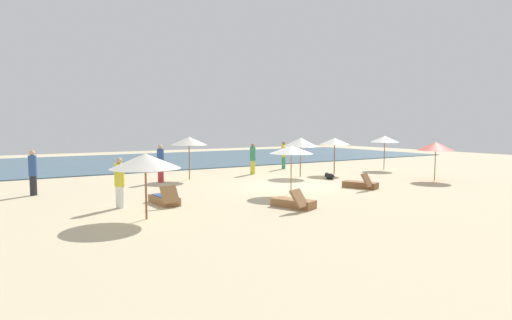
{
  "coord_description": "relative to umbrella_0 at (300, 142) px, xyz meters",
  "views": [
    {
      "loc": [
        -11.65,
        -15.47,
        2.8
      ],
      "look_at": [
        -0.7,
        1.99,
        1.1
      ],
      "focal_mm": 29.72,
      "sensor_mm": 36.0,
      "label": 1
    }
  ],
  "objects": [
    {
      "name": "person_4",
      "position": [
        -10.6,
        -3.7,
        -1.01
      ],
      "size": [
        0.37,
        0.37,
        1.71
      ],
      "color": "white",
      "rests_on": "ground_plane"
    },
    {
      "name": "umbrella_0",
      "position": [
        0.0,
        0.0,
        0.0
      ],
      "size": [
        1.89,
        1.89,
        2.12
      ],
      "color": "olive",
      "rests_on": "ground_plane"
    },
    {
      "name": "person_1",
      "position": [
        -1.56,
        2.41,
        -0.98
      ],
      "size": [
        0.37,
        0.37,
        1.76
      ],
      "color": "yellow",
      "rests_on": "ground_plane"
    },
    {
      "name": "ocean_water",
      "position": [
        -2.57,
        14.34,
        -1.84
      ],
      "size": [
        48.0,
        16.0,
        0.06
      ],
      "primitive_type": "cube",
      "color": "#3D6075",
      "rests_on": "ground_plane"
    },
    {
      "name": "umbrella_3",
      "position": [
        -3.89,
        -4.36,
        -0.07
      ],
      "size": [
        1.78,
        1.78,
        1.96
      ],
      "color": "olive",
      "rests_on": "ground_plane"
    },
    {
      "name": "person_2",
      "position": [
        1.65,
        3.85,
        -0.96
      ],
      "size": [
        0.35,
        0.35,
        1.77
      ],
      "color": "#338C59",
      "rests_on": "ground_plane"
    },
    {
      "name": "lounger_2",
      "position": [
        -9.08,
        -3.84,
        -1.7
      ],
      "size": [
        0.7,
        1.69,
        0.73
      ],
      "color": "olive",
      "rests_on": "ground_plane"
    },
    {
      "name": "lounger_1",
      "position": [
        -5.58,
        -6.79,
        -1.7
      ],
      "size": [
        1.17,
        1.76,
        0.72
      ],
      "color": "olive",
      "rests_on": "ground_plane"
    },
    {
      "name": "umbrella_4",
      "position": [
        -5.6,
        2.09,
        0.11
      ],
      "size": [
        1.85,
        1.85,
        2.2
      ],
      "color": "brown",
      "rests_on": "ground_plane"
    },
    {
      "name": "dog",
      "position": [
        0.59,
        -1.68,
        -1.71
      ],
      "size": [
        0.37,
        0.7,
        0.32
      ],
      "color": "black",
      "rests_on": "ground_plane"
    },
    {
      "name": "umbrella_6",
      "position": [
        4.85,
        -4.85,
        -0.14
      ],
      "size": [
        1.83,
        1.83,
        1.95
      ],
      "color": "brown",
      "rests_on": "ground_plane"
    },
    {
      "name": "umbrella_5",
      "position": [
        2.46,
        -0.01,
        -0.0
      ],
      "size": [
        1.73,
        1.73,
        2.06
      ],
      "color": "brown",
      "rests_on": "ground_plane"
    },
    {
      "name": "umbrella_2",
      "position": [
        6.78,
        0.12,
        0.04
      ],
      "size": [
        1.77,
        1.77,
        2.12
      ],
      "color": "brown",
      "rests_on": "ground_plane"
    },
    {
      "name": "person_0",
      "position": [
        -7.23,
        1.81,
        -0.93
      ],
      "size": [
        0.47,
        0.47,
        1.85
      ],
      "color": "#BF3338",
      "rests_on": "ground_plane"
    },
    {
      "name": "ground_plane",
      "position": [
        -2.57,
        -2.66,
        -1.87
      ],
      "size": [
        60.0,
        60.0,
        0.0
      ],
      "primitive_type": "plane",
      "color": "beige"
    },
    {
      "name": "umbrella_1",
      "position": [
        -10.38,
        -5.86,
        -0.14
      ],
      "size": [
        2.09,
        2.09,
        1.96
      ],
      "color": "brown",
      "rests_on": "ground_plane"
    },
    {
      "name": "lounger_0",
      "position": [
        -0.33,
        -4.79,
        -1.7
      ],
      "size": [
        1.17,
        1.74,
        0.74
      ],
      "color": "brown",
      "rests_on": "ground_plane"
    },
    {
      "name": "person_3",
      "position": [
        -12.86,
        0.78,
        -0.95
      ],
      "size": [
        0.35,
        0.35,
        1.81
      ],
      "color": "#26262D",
      "rests_on": "ground_plane"
    }
  ]
}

